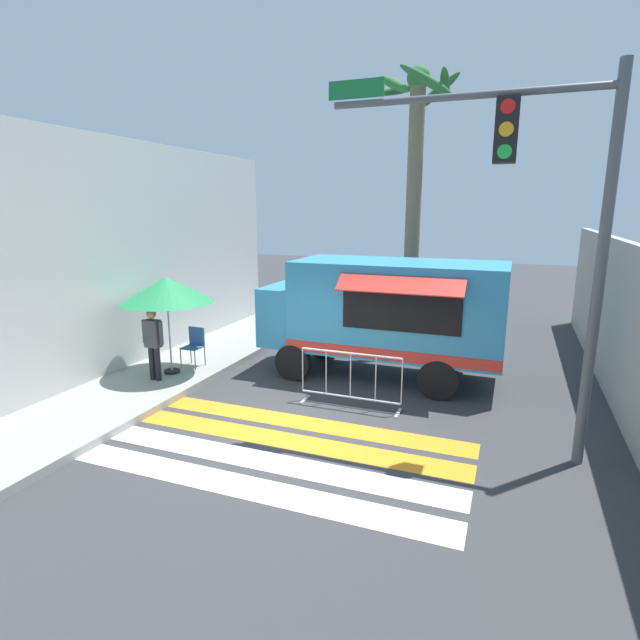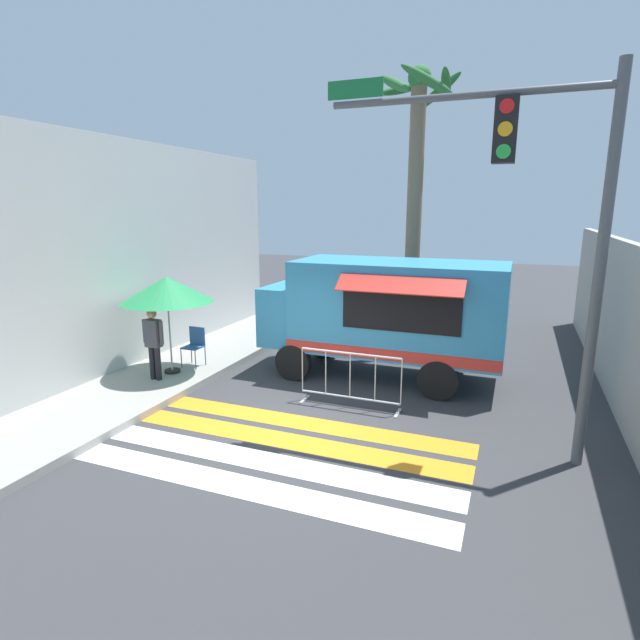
# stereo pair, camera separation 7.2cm
# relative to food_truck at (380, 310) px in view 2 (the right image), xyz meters

# --- Properties ---
(ground_plane) EXTENTS (60.00, 60.00, 0.00)m
(ground_plane) POSITION_rel_food_truck_xyz_m (-0.72, -3.22, -1.60)
(ground_plane) COLOR #38383A
(sidewalk_left) EXTENTS (4.40, 16.00, 0.15)m
(sidewalk_left) POSITION_rel_food_truck_xyz_m (-5.62, -3.22, -1.52)
(sidewalk_left) COLOR #99968E
(sidewalk_left) RESTS_ON ground_plane
(building_left_facade) EXTENTS (0.25, 16.00, 5.41)m
(building_left_facade) POSITION_rel_food_truck_xyz_m (-5.79, -3.22, 1.11)
(building_left_facade) COLOR silver
(building_left_facade) RESTS_ON ground_plane
(concrete_wall_right) EXTENTS (0.20, 16.00, 3.20)m
(concrete_wall_right) POSITION_rel_food_truck_xyz_m (4.86, -0.22, 0.00)
(concrete_wall_right) COLOR #A39E93
(concrete_wall_right) RESTS_ON ground_plane
(crosswalk_painted) EXTENTS (6.40, 2.84, 0.01)m
(crosswalk_painted) POSITION_rel_food_truck_xyz_m (-0.72, -4.16, -1.59)
(crosswalk_painted) COLOR white
(crosswalk_painted) RESTS_ON ground_plane
(food_truck) EXTENTS (5.42, 2.49, 2.70)m
(food_truck) POSITION_rel_food_truck_xyz_m (0.00, 0.00, 0.00)
(food_truck) COLOR #338CBF
(food_truck) RESTS_ON ground_plane
(traffic_signal_pole) EXTENTS (4.20, 0.29, 5.80)m
(traffic_signal_pole) POSITION_rel_food_truck_xyz_m (3.08, -2.82, 2.38)
(traffic_signal_pole) COLOR #515456
(traffic_signal_pole) RESTS_ON ground_plane
(patio_umbrella) EXTENTS (2.04, 2.04, 2.22)m
(patio_umbrella) POSITION_rel_food_truck_xyz_m (-4.38, -1.88, 0.48)
(patio_umbrella) COLOR black
(patio_umbrella) RESTS_ON sidewalk_left
(folding_chair) EXTENTS (0.42, 0.42, 0.93)m
(folding_chair) POSITION_rel_food_truck_xyz_m (-4.18, -1.24, -0.89)
(folding_chair) COLOR #4C4C51
(folding_chair) RESTS_ON sidewalk_left
(vendor_person) EXTENTS (0.53, 0.21, 1.59)m
(vendor_person) POSITION_rel_food_truck_xyz_m (-4.40, -2.41, -0.55)
(vendor_person) COLOR black
(vendor_person) RESTS_ON sidewalk_left
(barricade_front) EXTENTS (2.06, 0.44, 1.12)m
(barricade_front) POSITION_rel_food_truck_xyz_m (-0.05, -1.99, -1.04)
(barricade_front) COLOR #B7BABF
(barricade_front) RESTS_ON ground_plane
(palm_tree) EXTENTS (2.23, 2.30, 7.44)m
(palm_tree) POSITION_rel_food_truck_xyz_m (0.09, 3.10, 3.14)
(palm_tree) COLOR #7A664C
(palm_tree) RESTS_ON ground_plane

